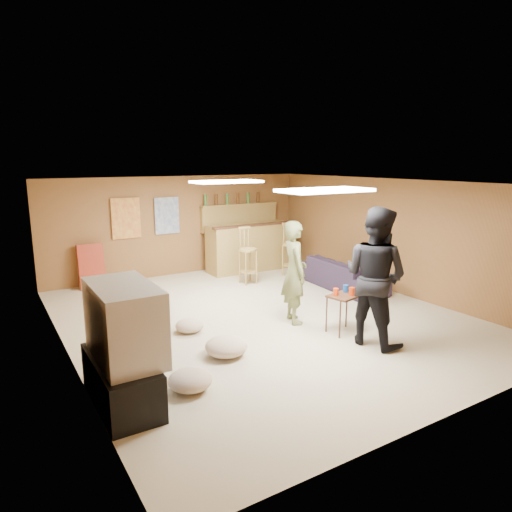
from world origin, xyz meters
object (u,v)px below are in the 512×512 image
bar_counter (249,247)px  tray_table (343,314)px  person_olive (294,272)px  sofa (343,274)px  person_black (375,276)px  tv_body (124,322)px

bar_counter → tray_table: bar_counter is taller
person_olive → sofa: bearing=-45.3°
person_olive → person_black: person_black is taller
bar_counter → tray_table: (-0.82, -4.15, -0.26)m
sofa → tray_table: tray_table is taller
bar_counter → person_black: (-0.74, -4.66, 0.42)m
sofa → bar_counter: bearing=23.6°
tv_body → tray_table: bearing=5.1°
sofa → tray_table: 2.49m
tv_body → bar_counter: tv_body is taller
tv_body → sofa: 5.47m
tv_body → sofa: (4.99, 2.14, -0.61)m
tv_body → person_olive: 3.16m
person_black → tray_table: 0.85m
bar_counter → person_olive: size_ratio=1.22×
tv_body → bar_counter: bearing=47.0°
bar_counter → person_black: 4.73m
person_olive → person_black: size_ratio=0.84×
bar_counter → person_black: person_black is taller
person_olive → tray_table: bearing=-138.8°
person_black → sofa: size_ratio=0.99×
sofa → tray_table: size_ratio=3.36×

